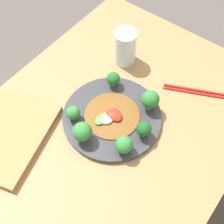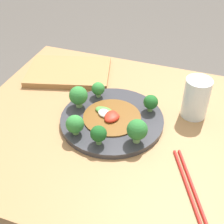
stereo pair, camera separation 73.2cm
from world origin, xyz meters
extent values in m
cube|color=olive|center=(0.00, 0.00, 0.36)|extent=(0.87, 0.72, 0.71)
cylinder|color=#333338|center=(-0.03, 0.01, 0.72)|extent=(0.29, 0.29, 0.02)
cylinder|color=#7AAD5B|center=(-0.10, -0.09, 0.74)|extent=(0.02, 0.02, 0.01)
sphere|color=#2D7533|center=(-0.10, -0.09, 0.76)|extent=(0.05, 0.05, 0.05)
cylinder|color=#70A356|center=(-0.03, -0.10, 0.74)|extent=(0.01, 0.01, 0.02)
sphere|color=#19511E|center=(-0.03, -0.10, 0.76)|extent=(0.04, 0.04, 0.04)
cylinder|color=#89B76B|center=(-0.10, 0.09, 0.74)|extent=(0.01, 0.01, 0.01)
sphere|color=#2D7533|center=(-0.10, 0.09, 0.76)|extent=(0.04, 0.04, 0.04)
cylinder|color=#89B76B|center=(0.06, -0.06, 0.74)|extent=(0.02, 0.02, 0.02)
sphere|color=#286B2D|center=(0.06, -0.06, 0.77)|extent=(0.05, 0.05, 0.05)
cylinder|color=#89B76B|center=(-0.14, 0.02, 0.74)|extent=(0.02, 0.02, 0.02)
sphere|color=#2D7533|center=(-0.14, 0.02, 0.77)|extent=(0.05, 0.05, 0.05)
cylinder|color=#7AAD5B|center=(0.06, 0.07, 0.74)|extent=(0.01, 0.01, 0.01)
sphere|color=#1E5B23|center=(0.06, 0.07, 0.76)|extent=(0.04, 0.04, 0.04)
cylinder|color=brown|center=(-0.03, 0.01, 0.73)|extent=(0.16, 0.16, 0.00)
ellipsoid|color=#4C933D|center=(-0.06, 0.02, 0.74)|extent=(0.06, 0.04, 0.01)
ellipsoid|color=silver|center=(-0.05, 0.01, 0.74)|extent=(0.05, 0.05, 0.01)
ellipsoid|color=red|center=(-0.03, 0.00, 0.74)|extent=(0.04, 0.05, 0.02)
ellipsoid|color=red|center=(-0.03, -0.01, 0.74)|extent=(0.05, 0.06, 0.02)
cylinder|color=silver|center=(0.18, 0.12, 0.77)|extent=(0.07, 0.07, 0.12)
cylinder|color=red|center=(0.21, -0.16, 0.72)|extent=(0.11, 0.21, 0.01)
cylinder|color=red|center=(0.22, -0.15, 0.72)|extent=(0.11, 0.21, 0.01)
cube|color=olive|center=(-0.26, 0.20, 0.72)|extent=(0.32, 0.26, 0.02)
camera|label=1|loc=(-0.42, -0.29, 1.50)|focal=50.00mm
camera|label=2|loc=(0.19, -0.63, 1.29)|focal=50.00mm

